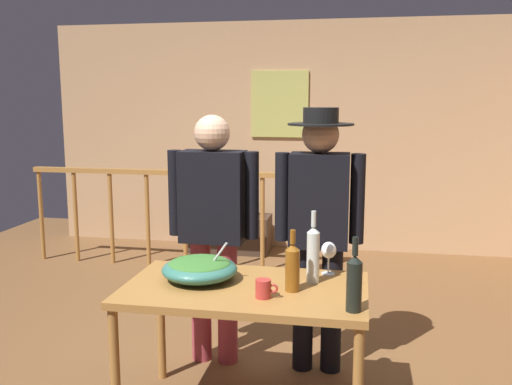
# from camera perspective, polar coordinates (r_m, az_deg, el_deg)

# --- Properties ---
(ground_plane) EXTENTS (7.85, 7.85, 0.00)m
(ground_plane) POSITION_cam_1_polar(r_m,az_deg,el_deg) (3.88, -0.51, -16.92)
(ground_plane) COLOR brown
(back_wall) EXTENTS (5.88, 0.10, 2.58)m
(back_wall) POSITION_cam_1_polar(r_m,az_deg,el_deg) (6.47, 4.69, 5.66)
(back_wall) COLOR tan
(back_wall) RESTS_ON ground_plane
(framed_picture) EXTENTS (0.65, 0.03, 0.74)m
(framed_picture) POSITION_cam_1_polar(r_m,az_deg,el_deg) (6.43, 2.43, 8.95)
(framed_picture) COLOR tan
(stair_railing) EXTENTS (2.91, 0.10, 1.06)m
(stair_railing) POSITION_cam_1_polar(r_m,az_deg,el_deg) (5.70, -5.17, -1.50)
(stair_railing) COLOR #9E6B33
(stair_railing) RESTS_ON ground_plane
(tv_console) EXTENTS (0.90, 0.40, 0.42)m
(tv_console) POSITION_cam_1_polar(r_m,az_deg,el_deg) (6.42, -2.59, -4.13)
(tv_console) COLOR #38281E
(tv_console) RESTS_ON ground_plane
(flat_screen_tv) EXTENTS (0.46, 0.12, 0.36)m
(flat_screen_tv) POSITION_cam_1_polar(r_m,az_deg,el_deg) (6.31, -2.68, -0.44)
(flat_screen_tv) COLOR black
(flat_screen_tv) RESTS_ON tv_console
(serving_table) EXTENTS (1.28, 0.74, 0.75)m
(serving_table) POSITION_cam_1_polar(r_m,az_deg,el_deg) (3.03, -1.11, -10.89)
(serving_table) COLOR #9E6B33
(serving_table) RESTS_ON ground_plane
(salad_bowl) EXTENTS (0.41, 0.41, 0.22)m
(salad_bowl) POSITION_cam_1_polar(r_m,az_deg,el_deg) (3.10, -5.74, -7.63)
(salad_bowl) COLOR #337060
(salad_bowl) RESTS_ON serving_table
(wine_glass) EXTENTS (0.09, 0.09, 0.19)m
(wine_glass) POSITION_cam_1_polar(r_m,az_deg,el_deg) (3.19, 7.39, -5.96)
(wine_glass) COLOR silver
(wine_glass) RESTS_ON serving_table
(wine_bottle_clear) EXTENTS (0.07, 0.07, 0.39)m
(wine_bottle_clear) POSITION_cam_1_polar(r_m,az_deg,el_deg) (3.04, 5.82, -6.17)
(wine_bottle_clear) COLOR silver
(wine_bottle_clear) RESTS_ON serving_table
(wine_bottle_amber) EXTENTS (0.07, 0.07, 0.32)m
(wine_bottle_amber) POSITION_cam_1_polar(r_m,az_deg,el_deg) (2.90, 3.72, -7.48)
(wine_bottle_amber) COLOR brown
(wine_bottle_amber) RESTS_ON serving_table
(wine_bottle_dark) EXTENTS (0.07, 0.07, 0.36)m
(wine_bottle_dark) POSITION_cam_1_polar(r_m,az_deg,el_deg) (2.67, 9.94, -8.92)
(wine_bottle_dark) COLOR black
(wine_bottle_dark) RESTS_ON serving_table
(mug_red) EXTENTS (0.11, 0.08, 0.09)m
(mug_red) POSITION_cam_1_polar(r_m,az_deg,el_deg) (2.83, 0.78, -9.74)
(mug_red) COLOR #B7332D
(mug_red) RESTS_ON serving_table
(person_standing_left) EXTENTS (0.59, 0.23, 1.63)m
(person_standing_left) POSITION_cam_1_polar(r_m,az_deg,el_deg) (3.61, -4.35, -2.69)
(person_standing_left) COLOR #9E3842
(person_standing_left) RESTS_ON ground_plane
(person_standing_right) EXTENTS (0.55, 0.40, 1.67)m
(person_standing_right) POSITION_cam_1_polar(r_m,az_deg,el_deg) (3.49, 6.41, -2.60)
(person_standing_right) COLOR black
(person_standing_right) RESTS_ON ground_plane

